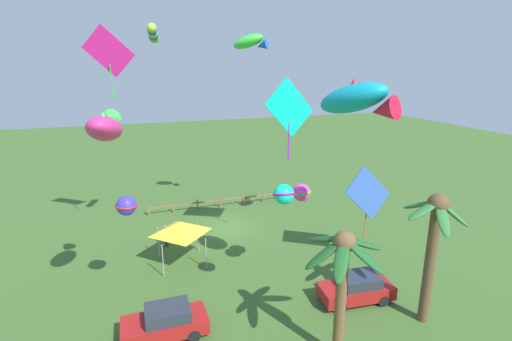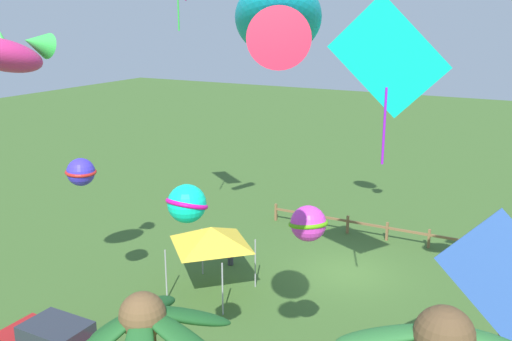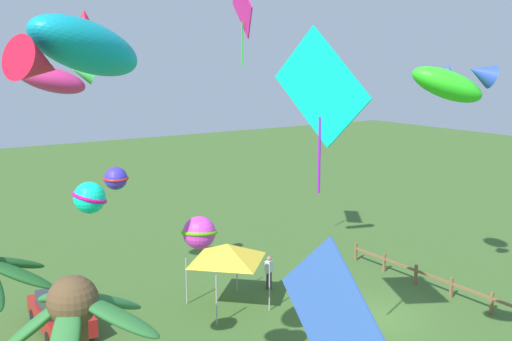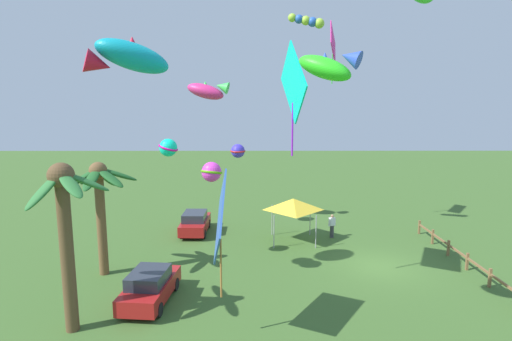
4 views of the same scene
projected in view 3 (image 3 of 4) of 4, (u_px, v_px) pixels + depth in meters
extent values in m
plane|color=#3D6028|center=(370.00, 318.00, 25.02)|extent=(120.00, 120.00, 0.00)
ellipsoid|color=#1E5623|center=(17.00, 273.00, 15.28)|extent=(1.53, 1.92, 1.00)
ellipsoid|color=#1E5623|center=(13.00, 263.00, 16.02)|extent=(1.22, 2.02, 0.95)
ellipsoid|color=#2D7033|center=(57.00, 296.00, 11.87)|extent=(1.82, 0.65, 0.84)
ellipsoid|color=#2D7033|center=(34.00, 325.00, 11.14)|extent=(1.11, 1.64, 1.30)
ellipsoid|color=#2D7033|center=(65.00, 341.00, 10.57)|extent=(1.60, 1.22, 1.32)
ellipsoid|color=#2D7033|center=(116.00, 316.00, 11.07)|extent=(1.60, 1.62, 0.92)
ellipsoid|color=#2D7033|center=(108.00, 301.00, 11.87)|extent=(1.05, 1.80, 1.01)
sphere|color=brown|center=(73.00, 301.00, 11.18)|extent=(0.96, 0.96, 0.96)
cube|color=brown|center=(492.00, 303.00, 25.34)|extent=(0.12, 0.12, 0.95)
cube|color=brown|center=(451.00, 288.00, 27.03)|extent=(0.12, 0.12, 0.95)
cube|color=brown|center=(416.00, 274.00, 28.71)|extent=(0.12, 0.12, 0.95)
cube|color=brown|center=(384.00, 262.00, 30.40)|extent=(0.12, 0.12, 0.95)
cube|color=brown|center=(356.00, 252.00, 32.08)|extent=(0.12, 0.12, 0.95)
cube|color=brown|center=(452.00, 284.00, 26.99)|extent=(12.48, 0.09, 0.11)
cube|color=#A51919|center=(61.00, 315.00, 23.81)|extent=(3.92, 1.74, 0.70)
cube|color=#282D38|center=(61.00, 302.00, 23.57)|extent=(2.04, 1.52, 0.56)
cylinder|color=black|center=(33.00, 316.00, 24.44)|extent=(0.60, 0.19, 0.60)
cylinder|color=black|center=(72.00, 308.00, 25.28)|extent=(0.60, 0.19, 0.60)
cylinder|color=black|center=(49.00, 339.00, 22.45)|extent=(0.60, 0.19, 0.60)
cylinder|color=black|center=(90.00, 329.00, 23.29)|extent=(0.60, 0.19, 0.60)
cylinder|color=#38383D|center=(269.00, 280.00, 28.08)|extent=(0.26, 0.26, 0.84)
cube|color=silver|center=(269.00, 266.00, 27.96)|extent=(0.36, 0.44, 0.54)
sphere|color=#A37556|center=(269.00, 259.00, 27.89)|extent=(0.21, 0.21, 0.21)
cylinder|color=silver|center=(272.00, 266.00, 28.15)|extent=(0.09, 0.09, 0.52)
cylinder|color=silver|center=(266.00, 269.00, 27.78)|extent=(0.09, 0.09, 0.52)
cylinder|color=#9E9EA3|center=(269.00, 287.00, 25.56)|extent=(0.06, 0.06, 2.10)
cylinder|color=#9E9EA3|center=(237.00, 270.00, 27.68)|extent=(0.06, 0.06, 2.10)
cylinder|color=#9E9EA3|center=(216.00, 300.00, 24.14)|extent=(0.06, 0.06, 2.10)
cylinder|color=#9E9EA3|center=(186.00, 281.00, 26.26)|extent=(0.06, 0.06, 2.10)
pyramid|color=yellow|center=(227.00, 252.00, 25.65)|extent=(2.86, 2.86, 0.75)
sphere|color=#F03CCD|center=(199.00, 233.00, 17.65)|extent=(0.97, 0.97, 0.97)
torus|color=#5AAE11|center=(199.00, 233.00, 17.65)|extent=(1.50, 1.50, 0.29)
ellipsoid|color=#2FE622|center=(447.00, 85.00, 15.19)|extent=(1.83, 2.26, 1.30)
cone|color=blue|center=(481.00, 73.00, 15.21)|extent=(0.91, 0.98, 0.78)
cone|color=blue|center=(448.00, 72.00, 15.13)|extent=(0.52, 0.52, 0.39)
ellipsoid|color=#0E9EB3|center=(86.00, 47.00, 14.33)|extent=(2.98, 3.81, 2.01)
cone|color=red|center=(37.00, 64.00, 13.16)|extent=(1.49, 1.60, 1.27)
cone|color=red|center=(85.00, 24.00, 14.24)|extent=(0.87, 0.87, 0.66)
cube|color=#335CB4|center=(331.00, 310.00, 14.24)|extent=(3.46, 0.49, 3.43)
sphere|color=#0EEEBD|center=(90.00, 198.00, 17.86)|extent=(0.95, 0.95, 0.95)
torus|color=#E80F94|center=(90.00, 198.00, 17.86)|extent=(1.21, 1.20, 0.42)
sphere|color=#3E32D1|center=(116.00, 178.00, 25.52)|extent=(0.99, 0.99, 0.99)
torus|color=red|center=(116.00, 178.00, 25.52)|extent=(1.10, 1.09, 0.18)
cube|color=#0BDDC0|center=(321.00, 87.00, 18.26)|extent=(3.60, 0.86, 3.67)
cylinder|color=#9D1ADB|center=(319.00, 155.00, 18.64)|extent=(0.08, 0.08, 2.39)
ellipsoid|color=#EA2D7E|center=(52.00, 80.00, 23.94)|extent=(1.73, 2.99, 1.62)
cone|color=#3CD34F|center=(82.00, 72.00, 24.39)|extent=(0.99, 1.15, 1.04)
cone|color=#3CD34F|center=(51.00, 69.00, 23.86)|extent=(0.61, 0.61, 0.55)
cube|color=#EC1D8B|center=(242.00, 5.00, 27.98)|extent=(2.99, 0.90, 3.06)
cylinder|color=green|center=(242.00, 44.00, 28.30)|extent=(0.07, 0.07, 2.01)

